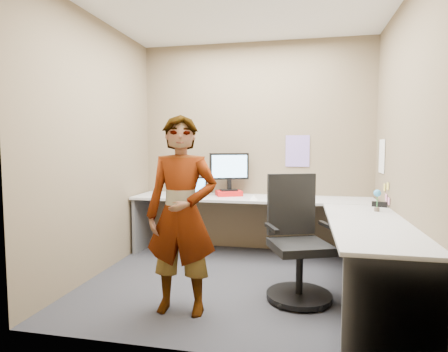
% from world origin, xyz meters
% --- Properties ---
extents(ground, '(3.00, 3.00, 0.00)m').
position_xyz_m(ground, '(0.00, 0.00, 0.00)').
color(ground, black).
rests_on(ground, ground).
extents(wall_back, '(3.00, 0.00, 3.00)m').
position_xyz_m(wall_back, '(0.00, 1.30, 1.35)').
color(wall_back, brown).
rests_on(wall_back, ground).
extents(wall_right, '(0.00, 2.70, 2.70)m').
position_xyz_m(wall_right, '(1.50, 0.00, 1.35)').
color(wall_right, brown).
rests_on(wall_right, ground).
extents(wall_left, '(0.00, 2.70, 2.70)m').
position_xyz_m(wall_left, '(-1.50, 0.00, 1.35)').
color(wall_left, brown).
rests_on(wall_left, ground).
extents(ceiling, '(3.00, 3.00, 0.00)m').
position_xyz_m(ceiling, '(0.00, 0.00, 2.70)').
color(ceiling, white).
rests_on(ceiling, wall_back).
extents(desk, '(2.98, 2.58, 0.73)m').
position_xyz_m(desk, '(0.44, 0.39, 0.59)').
color(desk, '#ADADAD').
rests_on(desk, ground).
extents(paper_ream, '(0.38, 0.34, 0.06)m').
position_xyz_m(paper_ream, '(-0.30, 1.06, 0.76)').
color(paper_ream, red).
rests_on(paper_ream, desk).
extents(monitor, '(0.48, 0.25, 0.48)m').
position_xyz_m(monitor, '(-0.30, 1.08, 1.08)').
color(monitor, black).
rests_on(monitor, paper_ream).
extents(laptop, '(0.36, 0.31, 0.24)m').
position_xyz_m(laptop, '(-0.75, 0.94, 0.79)').
color(laptop, black).
rests_on(laptop, desk).
extents(trackball_mouse, '(0.12, 0.08, 0.07)m').
position_xyz_m(trackball_mouse, '(-0.88, 1.01, 0.76)').
color(trackball_mouse, '#B7B7BC').
rests_on(trackball_mouse, desk).
extents(origami, '(0.10, 0.10, 0.06)m').
position_xyz_m(origami, '(0.06, 0.75, 0.76)').
color(origami, white).
rests_on(origami, desk).
extents(stapler, '(0.15, 0.09, 0.05)m').
position_xyz_m(stapler, '(1.41, 0.53, 0.76)').
color(stapler, black).
rests_on(stapler, desk).
extents(flower, '(0.07, 0.07, 0.22)m').
position_xyz_m(flower, '(1.33, 0.24, 0.87)').
color(flower, brown).
rests_on(flower, desk).
extents(calendar_purple, '(0.30, 0.01, 0.40)m').
position_xyz_m(calendar_purple, '(0.55, 1.29, 1.30)').
color(calendar_purple, '#846BB7').
rests_on(calendar_purple, wall_back).
extents(calendar_white, '(0.01, 0.28, 0.38)m').
position_xyz_m(calendar_white, '(1.49, 0.90, 1.25)').
color(calendar_white, white).
rests_on(calendar_white, wall_right).
extents(sticky_note_a, '(0.01, 0.07, 0.07)m').
position_xyz_m(sticky_note_a, '(1.49, 0.55, 0.95)').
color(sticky_note_a, '#F2E059').
rests_on(sticky_note_a, wall_right).
extents(sticky_note_b, '(0.01, 0.07, 0.07)m').
position_xyz_m(sticky_note_b, '(1.49, 0.60, 0.82)').
color(sticky_note_b, pink).
rests_on(sticky_note_b, wall_right).
extents(sticky_note_c, '(0.01, 0.07, 0.07)m').
position_xyz_m(sticky_note_c, '(1.49, 0.48, 0.80)').
color(sticky_note_c, pink).
rests_on(sticky_note_c, wall_right).
extents(sticky_note_d, '(0.01, 0.07, 0.07)m').
position_xyz_m(sticky_note_d, '(1.49, 0.70, 0.92)').
color(sticky_note_d, '#F2E059').
rests_on(sticky_note_d, wall_right).
extents(office_chair, '(0.63, 0.63, 1.09)m').
position_xyz_m(office_chair, '(0.58, -0.24, 0.45)').
color(office_chair, black).
rests_on(office_chair, ground).
extents(person, '(0.60, 0.41, 1.62)m').
position_xyz_m(person, '(-0.34, -0.73, 0.81)').
color(person, '#999399').
rests_on(person, ground).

